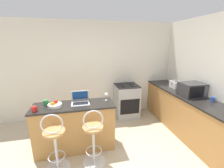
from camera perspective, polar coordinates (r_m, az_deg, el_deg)
wall_back at (r=4.17m, az=-7.76°, el=5.07°), size 12.00×0.06×2.60m
breakfast_bar at (r=3.11m, az=-13.81°, el=-15.50°), size 1.50×0.52×0.93m
counter_right at (r=3.90m, az=26.54°, el=-10.15°), size 0.64×2.81×0.93m
bar_stool_near at (r=2.70m, az=-20.86°, el=-20.48°), size 0.40×0.40×1.05m
bar_stool_far at (r=2.67m, az=-7.08°, el=-19.91°), size 0.40×0.40×1.05m
laptop at (r=2.95m, az=-11.97°, el=-5.90°), size 0.34×0.30×0.23m
microwave at (r=3.65m, az=28.20°, el=-1.86°), size 0.48×0.39×0.29m
toaster at (r=4.13m, az=23.02°, el=-0.19°), size 0.21×0.26×0.18m
stove_range at (r=4.25m, az=5.54°, el=-6.44°), size 0.62×0.61×0.93m
wine_glass_tall at (r=2.98m, az=-2.18°, el=-4.15°), size 0.08×0.08×0.16m
mug_blue at (r=3.53m, az=34.08°, el=-4.82°), size 0.09×0.08×0.10m
mug_green at (r=3.03m, az=-23.88°, el=-6.48°), size 0.10×0.08×0.10m
mug_red at (r=2.84m, az=-27.52°, el=-8.43°), size 0.10×0.08×0.09m
fruit_bowl at (r=2.90m, az=-21.02°, el=-7.39°), size 0.25×0.25×0.11m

